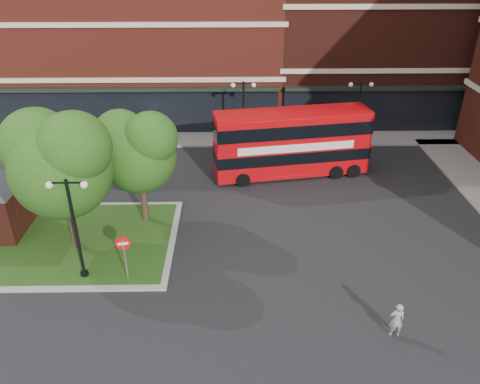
{
  "coord_description": "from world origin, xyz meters",
  "views": [
    {
      "loc": [
        1.24,
        -16.64,
        13.6
      ],
      "look_at": [
        1.6,
        4.5,
        2.0
      ],
      "focal_mm": 35.0,
      "sensor_mm": 36.0,
      "label": 1
    }
  ],
  "objects_px": {
    "woman": "(397,320)",
    "car_silver": "(131,140)",
    "bus": "(292,139)",
    "car_white": "(298,133)"
  },
  "relations": [
    {
      "from": "bus",
      "to": "car_silver",
      "type": "xyz_separation_m",
      "value": [
        -10.95,
        3.95,
        -1.65
      ]
    },
    {
      "from": "car_white",
      "to": "car_silver",
      "type": "bearing_deg",
      "value": 96.12
    },
    {
      "from": "bus",
      "to": "car_white",
      "type": "distance_m",
      "value": 5.83
    },
    {
      "from": "woman",
      "to": "car_silver",
      "type": "xyz_separation_m",
      "value": [
        -13.44,
        18.0,
        0.02
      ]
    },
    {
      "from": "bus",
      "to": "woman",
      "type": "distance_m",
      "value": 14.36
    },
    {
      "from": "car_silver",
      "to": "car_white",
      "type": "xyz_separation_m",
      "value": [
        12.12,
        1.5,
        -0.07
      ]
    },
    {
      "from": "bus",
      "to": "car_silver",
      "type": "relative_size",
      "value": 2.15
    },
    {
      "from": "woman",
      "to": "car_white",
      "type": "bearing_deg",
      "value": -84.35
    },
    {
      "from": "bus",
      "to": "woman",
      "type": "height_order",
      "value": "bus"
    },
    {
      "from": "woman",
      "to": "car_silver",
      "type": "distance_m",
      "value": 22.46
    }
  ]
}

